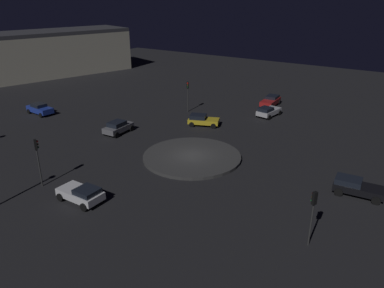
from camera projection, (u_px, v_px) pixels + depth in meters
ground_plane at (192, 158)px, 38.34m from camera, size 117.56×117.56×0.00m
roundabout_island at (192, 156)px, 38.28m from camera, size 10.05×10.05×0.31m
car_red at (271, 101)px, 55.57m from camera, size 4.43×2.18×1.42m
car_black at (356, 187)px, 31.14m from camera, size 2.31×4.10×1.38m
car_blue at (40, 109)px, 51.77m from camera, size 2.18×4.22×1.49m
car_silver at (268, 111)px, 50.79m from camera, size 4.05×2.46×1.41m
car_grey at (118, 127)px, 44.70m from camera, size 3.90×2.15×1.52m
car_yellow at (202, 120)px, 47.41m from camera, size 3.16×4.24×1.39m
car_white at (82, 194)px, 30.12m from camera, size 2.08×3.87×1.36m
traffic_light_northwest at (37, 154)px, 31.64m from camera, size 0.40×0.37×4.38m
traffic_light_northeast at (188, 91)px, 51.91m from camera, size 0.39×0.37×4.30m
traffic_light_southwest at (313, 208)px, 24.11m from camera, size 0.37×0.40×4.06m
store_building at (58, 52)px, 76.31m from camera, size 29.81×17.64×8.67m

